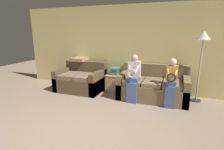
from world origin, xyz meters
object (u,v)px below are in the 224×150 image
Objects in this scene: side_shelf at (115,82)px; book_stack at (115,71)px; child_left_seated at (133,77)px; floor_lamp at (203,42)px; throw_pillow at (79,59)px; couch_side at (81,80)px; child_right_seated at (171,80)px; couch_main at (153,87)px.

side_shelf is 0.36m from book_stack.
book_stack is (-0.71, 0.61, -0.04)m from child_left_seated.
throw_pillow is at bearing 178.43° from floor_lamp.
throw_pillow is (-1.27, 0.08, 0.63)m from side_shelf.
floor_lamp is (3.30, 0.25, 1.23)m from couch_side.
child_right_seated reaches higher than side_shelf.
child_right_seated is 1.24m from floor_lamp.
book_stack is 2.45m from floor_lamp.
child_left_seated is at bearing -40.81° from side_shelf.
floor_lamp is at bearing 20.64° from child_left_seated.
child_right_seated reaches higher than book_stack.
child_left_seated is at bearing -19.24° from throw_pillow.
child_right_seated is 0.65× the size of floor_lamp.
couch_side is 2.70m from child_right_seated.
side_shelf is at bearing 139.19° from child_left_seated.
side_shelf is (1.03, 0.27, -0.04)m from couch_side.
couch_main is at bearing 42.33° from child_left_seated.
child_left_seated is 1.01m from side_shelf.
book_stack is 0.18× the size of floor_lamp.
floor_lamp reaches higher than throw_pillow.
side_shelf is 1.65× the size of book_stack.
couch_side is 2.56× the size of side_shelf.
child_left_seated is 0.92m from child_right_seated.
floor_lamp reaches higher than book_stack.
throw_pillow is (-1.97, 0.69, 0.24)m from child_left_seated.
couch_side is 1.11m from book_stack.
floor_lamp is at bearing 4.35° from couch_side.
throw_pillow is at bearing 160.76° from child_left_seated.
child_right_seated is at bearing -20.68° from book_stack.
throw_pillow is (-0.24, 0.35, 0.60)m from couch_side.
child_right_seated is 1.78m from side_shelf.
child_right_seated reaches higher than couch_main.
child_right_seated is (0.92, -0.00, -0.01)m from child_left_seated.
couch_side is 3.10× the size of throw_pillow.
child_left_seated is (1.73, -0.34, 0.36)m from couch_side.
child_left_seated is 2.10m from throw_pillow.
couch_main is 3.36× the size of side_shelf.
child_right_seated is 1.74m from book_stack.
child_left_seated is at bearing -159.36° from floor_lamp.
couch_side is (-2.20, -0.08, -0.01)m from couch_main.
couch_side is at bearing -165.04° from book_stack.
side_shelf is at bearing -74.20° from book_stack.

